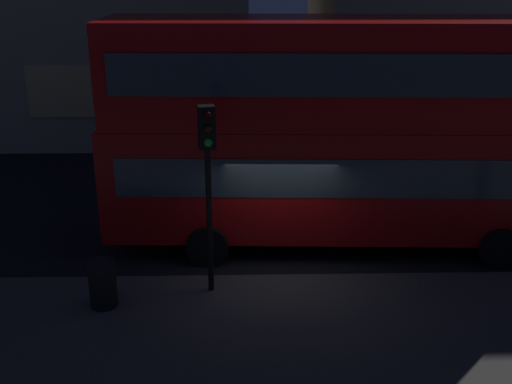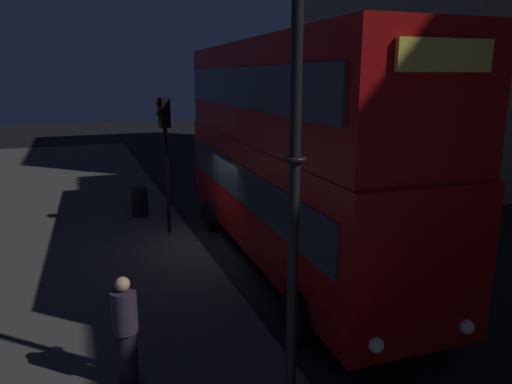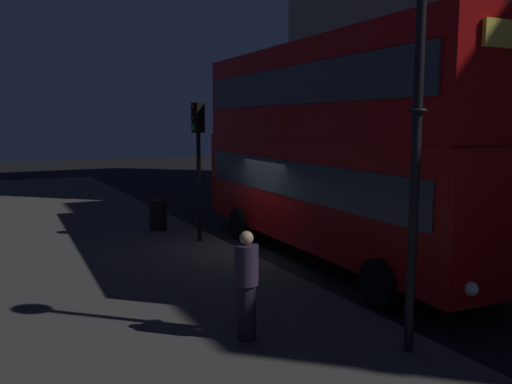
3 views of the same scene
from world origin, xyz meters
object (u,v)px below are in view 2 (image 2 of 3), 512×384
at_px(litter_bin, 140,201).
at_px(street_lamp, 296,80).
at_px(double_decker_bus, 288,144).
at_px(pedestrian, 126,331).
at_px(traffic_light_near_kerb, 165,137).

bearing_deg(litter_bin, street_lamp, 3.31).
distance_m(street_lamp, litter_bin, 11.45).
xyz_separation_m(double_decker_bus, pedestrian, (4.07, -4.49, -2.02)).
height_order(double_decker_bus, litter_bin, double_decker_bus).
distance_m(traffic_light_near_kerb, street_lamp, 8.70).
relative_size(traffic_light_near_kerb, pedestrian, 2.27).
relative_size(traffic_light_near_kerb, street_lamp, 0.66).
distance_m(street_lamp, pedestrian, 4.42).
bearing_deg(street_lamp, pedestrian, -127.53).
relative_size(double_decker_bus, litter_bin, 11.48).
xyz_separation_m(street_lamp, pedestrian, (-1.53, -1.99, -3.64)).
bearing_deg(litter_bin, double_decker_bus, 31.51).
relative_size(double_decker_bus, traffic_light_near_kerb, 2.81).
distance_m(double_decker_bus, litter_bin, 6.45).
relative_size(pedestrian, litter_bin, 1.80).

